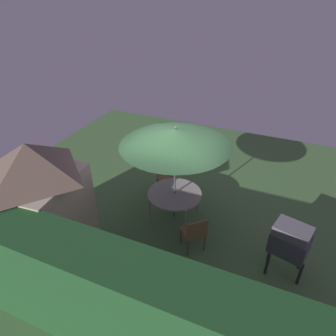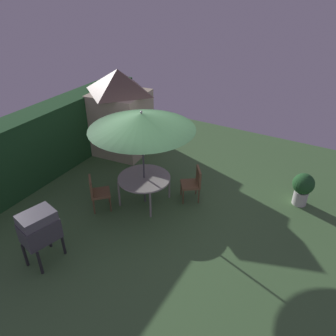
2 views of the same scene
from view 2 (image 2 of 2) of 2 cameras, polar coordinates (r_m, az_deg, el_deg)
ground_plane at (r=8.62m, az=-2.36°, el=-6.13°), size 11.00×11.00×0.00m
hedge_backdrop at (r=10.16m, az=-19.59°, el=4.53°), size 7.25×0.83×1.95m
garden_shed at (r=10.62m, az=-8.16°, el=9.53°), size 1.71×1.82×2.68m
patio_table at (r=8.34m, az=-4.09°, el=-1.93°), size 1.32×1.32×0.73m
patio_umbrella at (r=7.61m, az=-4.53°, el=7.98°), size 2.48×2.48×2.49m
bbq_grill at (r=7.07m, az=-21.19°, el=-9.51°), size 0.80×0.66×1.20m
chair_near_shed at (r=8.53m, az=4.38°, el=-2.40°), size 0.64×0.64×0.90m
chair_far_side at (r=8.35m, az=-12.08°, el=-3.90°), size 0.65×0.65×0.90m
potted_plant_by_shed at (r=8.99m, az=22.04°, el=-3.05°), size 0.53×0.53×0.87m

